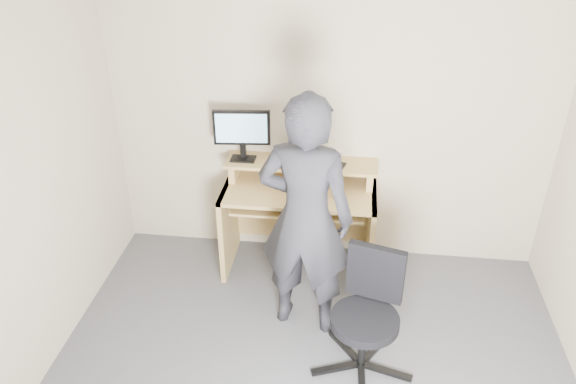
% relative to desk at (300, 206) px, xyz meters
% --- Properties ---
extents(back_wall, '(3.50, 0.02, 2.50)m').
position_rel_desk_xyz_m(back_wall, '(0.20, 0.22, 0.70)').
color(back_wall, '#C2B39A').
rests_on(back_wall, ground).
extents(desk, '(1.20, 0.60, 0.91)m').
position_rel_desk_xyz_m(desk, '(0.00, 0.00, 0.00)').
color(desk, tan).
rests_on(desk, ground).
extents(monitor, '(0.44, 0.12, 0.42)m').
position_rel_desk_xyz_m(monitor, '(-0.47, 0.05, 0.61)').
color(monitor, black).
rests_on(monitor, desk).
extents(external_drive, '(0.08, 0.13, 0.20)m').
position_rel_desk_xyz_m(external_drive, '(-0.03, 0.08, 0.46)').
color(external_drive, black).
rests_on(external_drive, desk).
extents(travel_mug, '(0.08, 0.08, 0.17)m').
position_rel_desk_xyz_m(travel_mug, '(0.05, 0.05, 0.45)').
color(travel_mug, '#BCBCC1').
rests_on(travel_mug, desk).
extents(smartphone, '(0.10, 0.14, 0.01)m').
position_rel_desk_xyz_m(smartphone, '(0.30, 0.03, 0.37)').
color(smartphone, black).
rests_on(smartphone, desk).
extents(charger, '(0.05, 0.04, 0.03)m').
position_rel_desk_xyz_m(charger, '(-0.20, -0.03, 0.38)').
color(charger, black).
rests_on(charger, desk).
extents(headphones, '(0.18, 0.18, 0.06)m').
position_rel_desk_xyz_m(headphones, '(-0.12, 0.11, 0.37)').
color(headphones, silver).
rests_on(headphones, desk).
extents(keyboard, '(0.47, 0.20, 0.03)m').
position_rel_desk_xyz_m(keyboard, '(0.04, -0.17, 0.12)').
color(keyboard, black).
rests_on(keyboard, desk).
extents(mouse, '(0.11, 0.08, 0.04)m').
position_rel_desk_xyz_m(mouse, '(0.31, -0.18, 0.22)').
color(mouse, black).
rests_on(mouse, desk).
extents(office_chair, '(0.67, 0.65, 0.84)m').
position_rel_desk_xyz_m(office_chair, '(0.55, -1.07, -0.09)').
color(office_chair, black).
rests_on(office_chair, ground).
extents(person, '(0.71, 0.53, 1.79)m').
position_rel_desk_xyz_m(person, '(0.11, -0.72, 0.35)').
color(person, black).
rests_on(person, ground).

